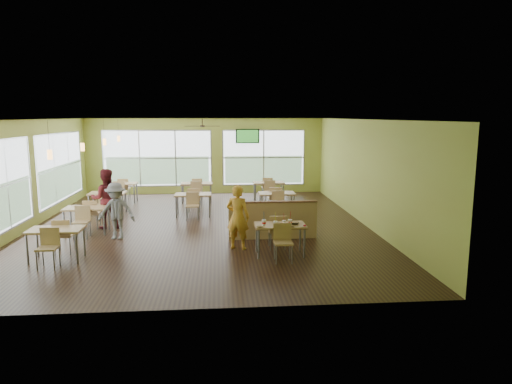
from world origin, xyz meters
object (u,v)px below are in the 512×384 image
food_basket (294,223)px  half_wall_divider (273,220)px  main_table (280,229)px  man_plaid (238,217)px

food_basket → half_wall_divider: bearing=103.1°
main_table → food_basket: (0.34, -0.01, 0.15)m
half_wall_divider → food_basket: size_ratio=10.07×
half_wall_divider → man_plaid: 1.35m
man_plaid → food_basket: man_plaid is taller
main_table → man_plaid: bearing=149.9°
main_table → half_wall_divider: half_wall_divider is taller
main_table → man_plaid: 1.16m
main_table → food_basket: main_table is taller
main_table → half_wall_divider: bearing=90.0°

